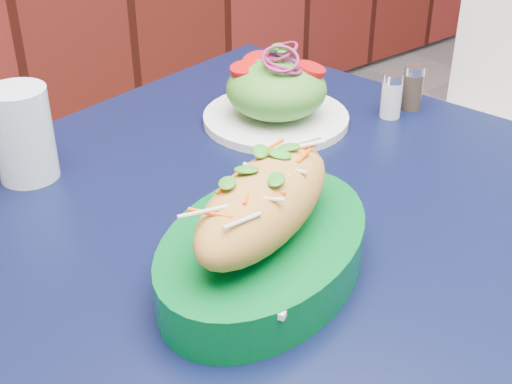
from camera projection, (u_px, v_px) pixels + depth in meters
cafe_table at (283, 274)px, 0.85m from camera, size 0.94×0.94×0.75m
banh_mi_basket at (264, 234)px, 0.69m from camera, size 0.32×0.27×0.13m
salad_plate at (276, 95)px, 0.99m from camera, size 0.21×0.21×0.11m
water_glass at (23, 134)px, 0.85m from camera, size 0.07×0.07×0.12m
salt_shaker at (392, 95)px, 1.01m from camera, size 0.03×0.03×0.07m
pepper_shaker at (413, 88)px, 1.03m from camera, size 0.03×0.03×0.07m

